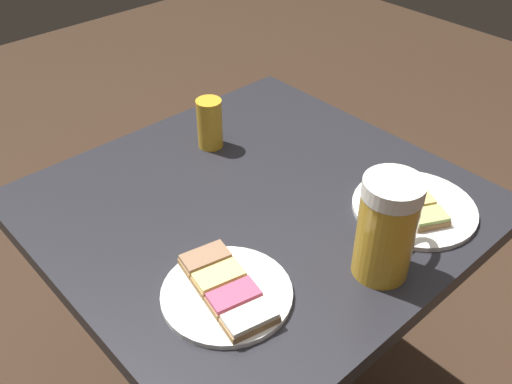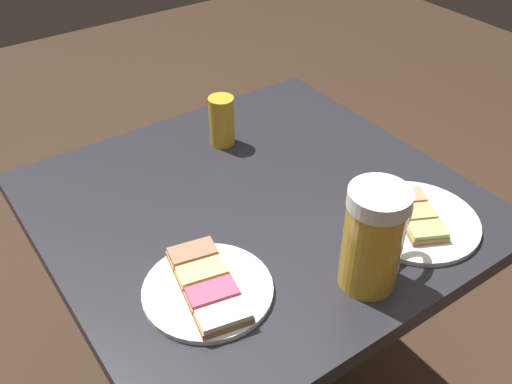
{
  "view_description": "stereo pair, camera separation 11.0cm",
  "coord_description": "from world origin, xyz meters",
  "px_view_note": "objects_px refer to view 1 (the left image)",
  "views": [
    {
      "loc": [
        0.65,
        -0.59,
        1.46
      ],
      "look_at": [
        0.0,
        0.0,
        0.79
      ],
      "focal_mm": 39.96,
      "sensor_mm": 36.0,
      "label": 1
    },
    {
      "loc": [
        0.72,
        -0.5,
        1.46
      ],
      "look_at": [
        0.0,
        0.0,
        0.79
      ],
      "focal_mm": 39.96,
      "sensor_mm": 36.0,
      "label": 2
    }
  ],
  "objects_px": {
    "plate_near": "(227,291)",
    "beer_mug": "(388,227)",
    "beer_glass_small": "(210,123)",
    "plate_far": "(414,206)"
  },
  "relations": [
    {
      "from": "beer_mug",
      "to": "beer_glass_small",
      "type": "bearing_deg",
      "value": 176.65
    },
    {
      "from": "plate_far",
      "to": "beer_mug",
      "type": "distance_m",
      "value": 0.2
    },
    {
      "from": "beer_glass_small",
      "to": "plate_near",
      "type": "bearing_deg",
      "value": -35.42
    },
    {
      "from": "plate_near",
      "to": "beer_glass_small",
      "type": "height_order",
      "value": "beer_glass_small"
    },
    {
      "from": "plate_near",
      "to": "plate_far",
      "type": "bearing_deg",
      "value": 79.8
    },
    {
      "from": "beer_mug",
      "to": "plate_near",
      "type": "bearing_deg",
      "value": -118.72
    },
    {
      "from": "plate_near",
      "to": "beer_glass_small",
      "type": "distance_m",
      "value": 0.45
    },
    {
      "from": "plate_far",
      "to": "plate_near",
      "type": "bearing_deg",
      "value": -100.2
    },
    {
      "from": "plate_near",
      "to": "beer_mug",
      "type": "distance_m",
      "value": 0.28
    },
    {
      "from": "plate_near",
      "to": "beer_mug",
      "type": "xyz_separation_m",
      "value": [
        0.13,
        0.23,
        0.08
      ]
    }
  ]
}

